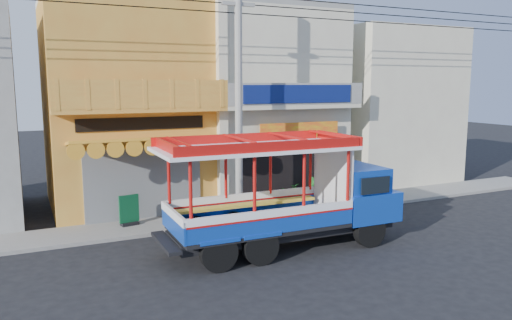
{
  "coord_description": "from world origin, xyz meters",
  "views": [
    {
      "loc": [
        -7.9,
        -12.66,
        4.96
      ],
      "look_at": [
        -0.72,
        2.5,
        2.37
      ],
      "focal_mm": 35.0,
      "sensor_mm": 36.0,
      "label": 1
    }
  ],
  "objects_px": {
    "potted_plant_a": "(287,195)",
    "potted_plant_b": "(315,190)",
    "songthaew_truck": "(299,193)",
    "green_sign": "(129,213)",
    "utility_pole": "(243,81)",
    "potted_plant_c": "(326,189)"
  },
  "relations": [
    {
      "from": "green_sign",
      "to": "songthaew_truck",
      "type": "bearing_deg",
      "value": -43.74
    },
    {
      "from": "songthaew_truck",
      "to": "utility_pole",
      "type": "bearing_deg",
      "value": 98.03
    },
    {
      "from": "potted_plant_c",
      "to": "green_sign",
      "type": "bearing_deg",
      "value": -58.75
    },
    {
      "from": "potted_plant_a",
      "to": "potted_plant_b",
      "type": "relative_size",
      "value": 0.87
    },
    {
      "from": "potted_plant_b",
      "to": "potted_plant_c",
      "type": "relative_size",
      "value": 1.07
    },
    {
      "from": "utility_pole",
      "to": "green_sign",
      "type": "xyz_separation_m",
      "value": [
        -3.86,
        0.96,
        -4.47
      ]
    },
    {
      "from": "songthaew_truck",
      "to": "green_sign",
      "type": "bearing_deg",
      "value": 136.26
    },
    {
      "from": "potted_plant_a",
      "to": "potted_plant_b",
      "type": "xyz_separation_m",
      "value": [
        1.33,
        0.04,
        0.07
      ]
    },
    {
      "from": "potted_plant_a",
      "to": "potted_plant_b",
      "type": "height_order",
      "value": "potted_plant_b"
    },
    {
      "from": "green_sign",
      "to": "potted_plant_a",
      "type": "xyz_separation_m",
      "value": [
        6.24,
        0.05,
        0.01
      ]
    },
    {
      "from": "utility_pole",
      "to": "potted_plant_c",
      "type": "distance_m",
      "value": 6.3
    },
    {
      "from": "utility_pole",
      "to": "potted_plant_c",
      "type": "xyz_separation_m",
      "value": [
        4.32,
        1.21,
        -4.43
      ]
    },
    {
      "from": "songthaew_truck",
      "to": "potted_plant_c",
      "type": "xyz_separation_m",
      "value": [
        3.87,
        4.38,
        -1.05
      ]
    },
    {
      "from": "songthaew_truck",
      "to": "potted_plant_c",
      "type": "bearing_deg",
      "value": 48.51
    },
    {
      "from": "songthaew_truck",
      "to": "potted_plant_b",
      "type": "height_order",
      "value": "songthaew_truck"
    },
    {
      "from": "potted_plant_b",
      "to": "songthaew_truck",
      "type": "bearing_deg",
      "value": 100.43
    },
    {
      "from": "potted_plant_b",
      "to": "potted_plant_a",
      "type": "bearing_deg",
      "value": 49.92
    },
    {
      "from": "songthaew_truck",
      "to": "potted_plant_b",
      "type": "xyz_separation_m",
      "value": [
        3.26,
        4.22,
        -1.01
      ]
    },
    {
      "from": "potted_plant_a",
      "to": "potted_plant_b",
      "type": "distance_m",
      "value": 1.33
    },
    {
      "from": "utility_pole",
      "to": "potted_plant_c",
      "type": "height_order",
      "value": "utility_pole"
    },
    {
      "from": "green_sign",
      "to": "potted_plant_c",
      "type": "bearing_deg",
      "value": 1.8
    },
    {
      "from": "utility_pole",
      "to": "potted_plant_a",
      "type": "xyz_separation_m",
      "value": [
        2.38,
        1.01,
        -4.46
      ]
    }
  ]
}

